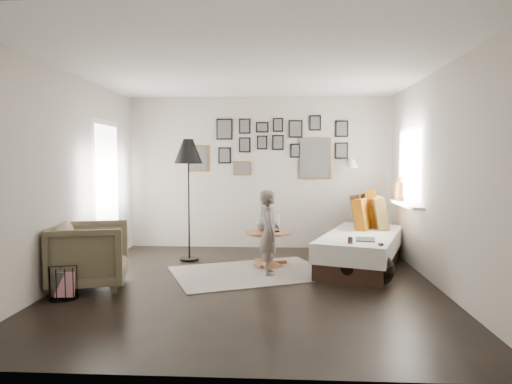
# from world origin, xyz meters

# --- Properties ---
(ground) EXTENTS (4.80, 4.80, 0.00)m
(ground) POSITION_xyz_m (0.00, 0.00, 0.00)
(ground) COLOR black
(ground) RESTS_ON ground
(wall_back) EXTENTS (4.50, 0.00, 4.50)m
(wall_back) POSITION_xyz_m (0.00, 2.40, 1.30)
(wall_back) COLOR #AEA498
(wall_back) RESTS_ON ground
(wall_front) EXTENTS (4.50, 0.00, 4.50)m
(wall_front) POSITION_xyz_m (0.00, -2.40, 1.30)
(wall_front) COLOR #AEA498
(wall_front) RESTS_ON ground
(wall_left) EXTENTS (0.00, 4.80, 4.80)m
(wall_left) POSITION_xyz_m (-2.25, 0.00, 1.30)
(wall_left) COLOR #AEA498
(wall_left) RESTS_ON ground
(wall_right) EXTENTS (0.00, 4.80, 4.80)m
(wall_right) POSITION_xyz_m (2.25, 0.00, 1.30)
(wall_right) COLOR #AEA498
(wall_right) RESTS_ON ground
(ceiling) EXTENTS (4.80, 4.80, 0.00)m
(ceiling) POSITION_xyz_m (0.00, 0.00, 2.60)
(ceiling) COLOR white
(ceiling) RESTS_ON wall_back
(door_left) EXTENTS (0.00, 2.14, 2.14)m
(door_left) POSITION_xyz_m (-2.23, 1.20, 1.05)
(door_left) COLOR white
(door_left) RESTS_ON wall_left
(window_right) EXTENTS (0.15, 1.32, 1.30)m
(window_right) POSITION_xyz_m (2.18, 1.34, 0.93)
(window_right) COLOR white
(window_right) RESTS_ON wall_right
(gallery_wall) EXTENTS (2.74, 0.03, 1.08)m
(gallery_wall) POSITION_xyz_m (0.29, 2.38, 1.74)
(gallery_wall) COLOR brown
(gallery_wall) RESTS_ON wall_back
(wall_sconce) EXTENTS (0.18, 0.36, 0.16)m
(wall_sconce) POSITION_xyz_m (1.55, 2.13, 1.46)
(wall_sconce) COLOR white
(wall_sconce) RESTS_ON wall_back
(rug) EXTENTS (2.40, 2.08, 0.01)m
(rug) POSITION_xyz_m (-0.02, 0.55, 0.01)
(rug) COLOR beige
(rug) RESTS_ON ground
(pedestal_table) EXTENTS (0.65, 0.65, 0.51)m
(pedestal_table) POSITION_xyz_m (0.20, 0.95, 0.23)
(pedestal_table) COLOR brown
(pedestal_table) RESTS_ON ground
(vase) EXTENTS (0.18, 0.18, 0.46)m
(vase) POSITION_xyz_m (0.12, 0.97, 0.65)
(vase) COLOR black
(vase) RESTS_ON pedestal_table
(candles) EXTENTS (0.11, 0.11, 0.24)m
(candles) POSITION_xyz_m (0.31, 0.95, 0.62)
(candles) COLOR black
(candles) RESTS_ON pedestal_table
(daybed) EXTENTS (1.59, 2.32, 1.06)m
(daybed) POSITION_xyz_m (1.52, 1.08, 0.32)
(daybed) COLOR black
(daybed) RESTS_ON ground
(magazine_on_daybed) EXTENTS (0.29, 0.36, 0.02)m
(magazine_on_daybed) POSITION_xyz_m (1.47, 0.43, 0.50)
(magazine_on_daybed) COLOR black
(magazine_on_daybed) RESTS_ON daybed
(armchair) EXTENTS (1.04, 1.02, 0.78)m
(armchair) POSITION_xyz_m (-1.89, -0.23, 0.39)
(armchair) COLOR brown
(armchair) RESTS_ON ground
(armchair_cushion) EXTENTS (0.42, 0.43, 0.16)m
(armchair_cushion) POSITION_xyz_m (-1.86, -0.18, 0.48)
(armchair_cushion) COLOR white
(armchair_cushion) RESTS_ON armchair
(floor_lamp) EXTENTS (0.43, 0.43, 1.83)m
(floor_lamp) POSITION_xyz_m (-1.01, 1.31, 1.58)
(floor_lamp) COLOR black
(floor_lamp) RESTS_ON ground
(magazine_basket) EXTENTS (0.36, 0.36, 0.36)m
(magazine_basket) POSITION_xyz_m (-2.00, -0.69, 0.18)
(magazine_basket) COLOR black
(magazine_basket) RESTS_ON ground
(demijohn_large) EXTENTS (0.38, 0.38, 0.57)m
(demijohn_large) POSITION_xyz_m (1.24, 0.17, 0.22)
(demijohn_large) COLOR black
(demijohn_large) RESTS_ON ground
(demijohn_small) EXTENTS (0.33, 0.33, 0.52)m
(demijohn_small) POSITION_xyz_m (1.59, 0.05, 0.20)
(demijohn_small) COLOR black
(demijohn_small) RESTS_ON ground
(child) EXTENTS (0.32, 0.44, 1.13)m
(child) POSITION_xyz_m (0.22, 0.50, 0.56)
(child) COLOR brown
(child) RESTS_ON ground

